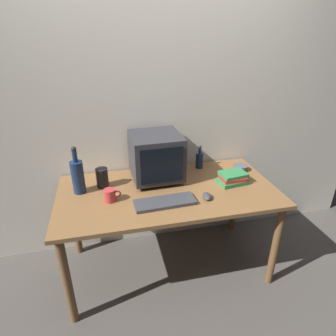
{
  "coord_description": "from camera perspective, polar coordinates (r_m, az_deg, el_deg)",
  "views": [
    {
      "loc": [
        -0.41,
        -1.78,
        1.81
      ],
      "look_at": [
        0.0,
        0.0,
        0.93
      ],
      "focal_mm": 30.11,
      "sensor_mm": 36.0,
      "label": 1
    }
  ],
  "objects": [
    {
      "name": "desk",
      "position": [
        2.16,
        0.0,
        -6.34
      ],
      "size": [
        1.62,
        0.82,
        0.75
      ],
      "color": "olive",
      "rests_on": "ground"
    },
    {
      "name": "cd_spindle",
      "position": [
        2.48,
        14.44,
        0.07
      ],
      "size": [
        0.12,
        0.12,
        0.04
      ],
      "primitive_type": "cylinder",
      "color": "#595B66",
      "rests_on": "desk"
    },
    {
      "name": "metal_canister",
      "position": [
        2.18,
        -13.18,
        -1.92
      ],
      "size": [
        0.09,
        0.09,
        0.15
      ],
      "primitive_type": "cylinder",
      "color": "black",
      "rests_on": "desk"
    },
    {
      "name": "back_wall",
      "position": [
        2.36,
        -2.64,
        11.94
      ],
      "size": [
        4.0,
        0.08,
        2.5
      ],
      "primitive_type": "cube",
      "color": "silver",
      "rests_on": "ground"
    },
    {
      "name": "bottle_tall",
      "position": [
        2.12,
        -17.8,
        -1.49
      ],
      "size": [
        0.09,
        0.09,
        0.36
      ],
      "color": "navy",
      "rests_on": "desk"
    },
    {
      "name": "bottle_short",
      "position": [
        2.44,
        6.38,
        1.72
      ],
      "size": [
        0.06,
        0.06,
        0.2
      ],
      "color": "navy",
      "rests_on": "desk"
    },
    {
      "name": "ground_plane",
      "position": [
        2.57,
        0.0,
        -19.03
      ],
      "size": [
        6.0,
        6.0,
        0.0
      ],
      "primitive_type": "plane",
      "color": "#56514C"
    },
    {
      "name": "book_stack",
      "position": [
        2.24,
        12.96,
        -2.0
      ],
      "size": [
        0.24,
        0.18,
        0.08
      ],
      "color": "#33894C",
      "rests_on": "desk"
    },
    {
      "name": "crt_monitor",
      "position": [
        2.19,
        -2.46,
        2.36
      ],
      "size": [
        0.4,
        0.4,
        0.37
      ],
      "color": "#333338",
      "rests_on": "desk"
    },
    {
      "name": "keyboard",
      "position": [
        1.94,
        -0.62,
        -6.93
      ],
      "size": [
        0.43,
        0.17,
        0.02
      ],
      "primitive_type": "cube",
      "rotation": [
        0.0,
        0.0,
        0.05
      ],
      "color": "#3F3F47",
      "rests_on": "desk"
    },
    {
      "name": "mug",
      "position": [
        2.0,
        -11.62,
        -5.42
      ],
      "size": [
        0.12,
        0.08,
        0.09
      ],
      "color": "#CC383D",
      "rests_on": "desk"
    },
    {
      "name": "computer_mouse",
      "position": [
        2.02,
        7.9,
        -5.67
      ],
      "size": [
        0.07,
        0.11,
        0.04
      ],
      "primitive_type": "ellipsoid",
      "rotation": [
        0.0,
        0.0,
        -0.15
      ],
      "color": "#3F3F47",
      "rests_on": "desk"
    }
  ]
}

